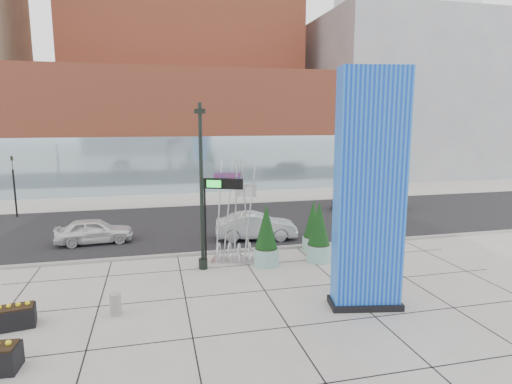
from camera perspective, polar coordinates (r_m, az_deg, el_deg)
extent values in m
plane|color=#9E9991|center=(17.45, -2.94, -12.06)|extent=(160.00, 160.00, 0.00)
cube|color=black|center=(26.90, -6.87, -4.29)|extent=(80.00, 12.00, 0.02)
cube|color=gray|center=(21.15, -4.95, -7.98)|extent=(80.00, 0.30, 0.12)
cube|color=#A3482F|center=(43.14, -8.35, 8.26)|extent=(34.00, 10.00, 11.00)
cube|color=#8CA5B2|center=(38.56, -7.59, 3.66)|extent=(34.00, 0.60, 5.00)
cube|color=slate|center=(56.06, 17.98, 11.76)|extent=(20.00, 18.00, 18.00)
cube|color=#0D35CF|center=(14.78, 14.90, 0.04)|extent=(2.39, 1.30, 8.13)
cube|color=black|center=(15.90, 14.27, -14.15)|extent=(2.60, 1.51, 0.23)
cylinder|color=black|center=(18.29, -7.28, 0.51)|extent=(0.16, 0.16, 7.14)
cylinder|color=black|center=(19.10, -7.07, -9.46)|extent=(0.39, 0.39, 0.45)
cube|color=black|center=(18.06, -7.50, 10.63)|extent=(0.48, 0.30, 0.20)
cube|color=silver|center=(20.05, -2.91, -9.05)|extent=(2.28, 1.63, 0.06)
cylinder|color=silver|center=(19.15, -4.80, -2.79)|extent=(0.08, 0.08, 4.68)
cylinder|color=silver|center=(19.52, -3.86, -2.54)|extent=(0.08, 0.08, 4.68)
cylinder|color=silver|center=(19.36, -2.65, -2.63)|extent=(0.08, 0.08, 4.68)
cylinder|color=silver|center=(19.71, -1.60, -2.40)|extent=(0.08, 0.08, 4.68)
cylinder|color=silver|center=(19.36, -0.66, -2.62)|extent=(0.08, 0.08, 4.68)
torus|color=silver|center=(19.72, -4.90, -8.11)|extent=(0.33, 0.83, 0.85)
torus|color=silver|center=(19.97, -3.64, -7.87)|extent=(0.33, 0.83, 0.85)
torus|color=silver|center=(19.87, -2.20, -7.94)|extent=(0.33, 0.83, 0.85)
torus|color=silver|center=(20.14, -0.99, -7.70)|extent=(0.33, 0.83, 0.85)
cube|color=red|center=(19.14, -3.83, 1.49)|extent=(1.20, 0.34, 0.75)
cube|color=silver|center=(19.46, -1.42, 0.25)|extent=(0.87, 0.42, 0.56)
cylinder|color=gray|center=(15.45, -18.22, -14.02)|extent=(0.38, 0.38, 0.74)
cylinder|color=black|center=(19.41, -6.79, -3.92)|extent=(0.09, 0.09, 3.84)
cube|color=black|center=(19.19, -4.45, 1.26)|extent=(1.74, 0.89, 0.46)
cube|color=#19D833|center=(19.04, -5.49, 1.18)|extent=(0.59, 0.27, 0.32)
cylinder|color=#87B6AB|center=(21.60, 7.54, -6.84)|extent=(1.01, 1.01, 0.71)
cylinder|color=black|center=(21.50, 7.57, -5.94)|extent=(0.93, 0.93, 0.06)
cone|color=black|center=(21.28, 7.62, -3.59)|extent=(0.91, 0.91, 1.82)
cylinder|color=#87B6AB|center=(20.10, 8.31, -8.01)|extent=(1.11, 1.11, 0.78)
cylinder|color=black|center=(19.98, 8.34, -6.95)|extent=(1.03, 1.03, 0.07)
cone|color=black|center=(19.72, 8.41, -4.15)|extent=(1.00, 1.00, 2.01)
cylinder|color=#87B6AB|center=(19.34, 1.36, -8.62)|extent=(1.12, 1.12, 0.78)
cylinder|color=black|center=(19.22, 1.37, -7.51)|extent=(1.03, 1.03, 0.07)
cone|color=black|center=(18.95, 1.38, -4.60)|extent=(1.01, 1.01, 2.01)
cube|color=black|center=(15.91, -29.98, -14.39)|extent=(1.56, 0.96, 0.62)
cube|color=black|center=(15.79, -30.08, -13.28)|extent=(1.44, 0.84, 0.06)
imported|color=silver|center=(24.11, -20.75, -4.89)|extent=(4.00, 1.84, 1.33)
imported|color=#B6B9BE|center=(23.30, 0.01, -4.60)|extent=(4.53, 2.09, 1.44)
imported|color=black|center=(31.86, 14.70, -1.00)|extent=(5.49, 3.22, 1.49)
cylinder|color=black|center=(32.62, -29.46, -0.18)|extent=(0.12, 0.12, 3.20)
imported|color=black|center=(32.38, -29.76, 3.40)|extent=(0.15, 0.18, 0.90)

